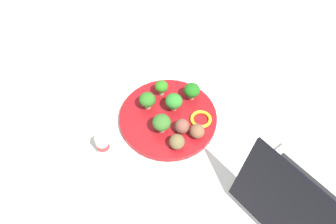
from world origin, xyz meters
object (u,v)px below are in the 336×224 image
object	(u,v)px
napkin	(223,73)
knife	(229,73)
broccoli_floret_mid_right	(162,123)
meatball_back_left	(197,131)
pepper_ring_back_left	(201,119)
plate	(168,118)
meatball_front_left	(182,126)
broccoli_floret_front_left	(174,101)
meatball_near_rim	(177,142)
broccoli_floret_center	(191,90)
broccoli_floret_back_left	(147,100)
broccoli_floret_front_right	(161,87)
fork	(220,68)
yogurt_bottle	(103,144)
laptop	(305,213)

from	to	relation	value
napkin	knife	world-z (taller)	knife
broccoli_floret_mid_right	meatball_back_left	distance (m)	0.10
broccoli_floret_mid_right	pepper_ring_back_left	bearing A→B (deg)	-26.98
plate	meatball_front_left	size ratio (longest dim) A/B	6.71
broccoli_floret_front_left	pepper_ring_back_left	size ratio (longest dim) A/B	0.89
meatball_back_left	knife	distance (m)	0.27
broccoli_floret_mid_right	meatball_near_rim	world-z (taller)	broccoli_floret_mid_right
broccoli_floret_mid_right	broccoli_floret_center	bearing A→B (deg)	10.80
broccoli_floret_back_left	broccoli_floret_front_left	size ratio (longest dim) A/B	0.98
broccoli_floret_mid_right	meatball_back_left	world-z (taller)	broccoli_floret_mid_right
broccoli_floret_mid_right	meatball_near_rim	size ratio (longest dim) A/B	1.37
meatball_front_left	pepper_ring_back_left	world-z (taller)	meatball_front_left
broccoli_floret_mid_right	napkin	bearing A→B (deg)	5.71
pepper_ring_back_left	broccoli_floret_front_right	bearing A→B (deg)	95.08
meatball_near_rim	meatball_front_left	size ratio (longest dim) A/B	1.01
broccoli_floret_center	fork	world-z (taller)	broccoli_floret_center
broccoli_floret_back_left	yogurt_bottle	world-z (taller)	yogurt_bottle
broccoli_floret_back_left	napkin	bearing A→B (deg)	-12.00
broccoli_floret_front_right	broccoli_floret_mid_right	bearing A→B (deg)	-133.47
meatball_back_left	yogurt_bottle	world-z (taller)	yogurt_bottle
broccoli_floret_front_left	meatball_near_rim	xyz separation A→B (m)	(-0.08, -0.10, -0.01)
broccoli_floret_front_right	knife	bearing A→B (deg)	-20.90
meatball_back_left	laptop	bearing A→B (deg)	-88.08
broccoli_floret_back_left	fork	distance (m)	0.28
broccoli_floret_back_left	yogurt_bottle	xyz separation A→B (m)	(-0.18, -0.02, -0.02)
meatball_front_left	knife	world-z (taller)	meatball_front_left
broccoli_floret_mid_right	napkin	xyz separation A→B (m)	(0.30, 0.03, -0.05)
broccoli_floret_center	meatball_back_left	distance (m)	0.14
meatball_near_rim	fork	bearing A→B (deg)	20.14
broccoli_floret_mid_right	meatball_near_rim	distance (m)	0.07
laptop	pepper_ring_back_left	bearing A→B (deg)	84.48
broccoli_floret_back_left	meatball_front_left	world-z (taller)	broccoli_floret_back_left
meatball_front_left	broccoli_floret_back_left	bearing A→B (deg)	95.29
napkin	knife	distance (m)	0.02
broccoli_floret_front_right	broccoli_floret_front_left	size ratio (longest dim) A/B	0.91
broccoli_floret_front_right	broccoli_floret_back_left	xyz separation A→B (m)	(-0.06, -0.01, 0.00)
broccoli_floret_back_left	yogurt_bottle	bearing A→B (deg)	-174.21
broccoli_floret_front_right	fork	distance (m)	0.22
broccoli_floret_center	pepper_ring_back_left	size ratio (longest dim) A/B	0.89
pepper_ring_back_left	knife	world-z (taller)	pepper_ring_back_left
plate	broccoli_floret_back_left	xyz separation A→B (m)	(-0.02, 0.06, 0.04)
broccoli_floret_front_right	yogurt_bottle	world-z (taller)	yogurt_bottle
broccoli_floret_front_right	broccoli_floret_center	distance (m)	0.09
broccoli_floret_front_left	meatball_back_left	xyz separation A→B (m)	(-0.02, -0.11, -0.01)
meatball_near_rim	meatball_back_left	size ratio (longest dim) A/B	1.04
meatball_front_left	laptop	xyz separation A→B (m)	(0.03, -0.37, 0.00)
meatball_near_rim	napkin	distance (m)	0.32
plate	knife	size ratio (longest dim) A/B	1.92
broccoli_floret_mid_right	yogurt_bottle	distance (m)	0.17
broccoli_floret_back_left	meatball_front_left	size ratio (longest dim) A/B	1.28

